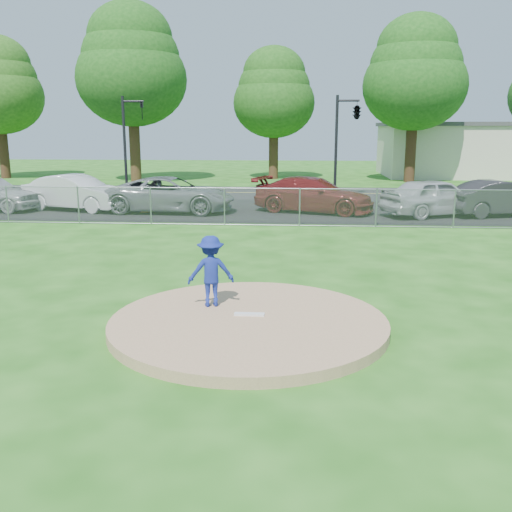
{
  "coord_description": "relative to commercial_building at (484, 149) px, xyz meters",
  "views": [
    {
      "loc": [
        0.92,
        -10.51,
        3.81
      ],
      "look_at": [
        0.0,
        2.0,
        1.0
      ],
      "focal_mm": 40.0,
      "sensor_mm": 36.0,
      "label": 1
    }
  ],
  "objects": [
    {
      "name": "ground",
      "position": [
        -16.0,
        -28.0,
        -2.16
      ],
      "size": [
        120.0,
        120.0,
        0.0
      ],
      "primitive_type": "plane",
      "color": "#1C5913",
      "rests_on": "ground"
    },
    {
      "name": "pitchers_mound",
      "position": [
        -16.0,
        -38.0,
        -2.06
      ],
      "size": [
        5.4,
        5.4,
        0.2
      ],
      "primitive_type": "cylinder",
      "color": "tan",
      "rests_on": "ground"
    },
    {
      "name": "pitching_rubber",
      "position": [
        -16.0,
        -37.8,
        -1.94
      ],
      "size": [
        0.6,
        0.15,
        0.04
      ],
      "primitive_type": "cube",
      "color": "white",
      "rests_on": "pitchers_mound"
    },
    {
      "name": "chain_link_fence",
      "position": [
        -16.0,
        -26.0,
        -1.41
      ],
      "size": [
        40.0,
        0.06,
        1.5
      ],
      "primitive_type": "cube",
      "color": "gray",
      "rests_on": "ground"
    },
    {
      "name": "parking_lot",
      "position": [
        -16.0,
        -21.5,
        -2.15
      ],
      "size": [
        50.0,
        8.0,
        0.01
      ],
      "primitive_type": "cube",
      "color": "black",
      "rests_on": "ground"
    },
    {
      "name": "street",
      "position": [
        -16.0,
        -14.0,
        -2.16
      ],
      "size": [
        60.0,
        7.0,
        0.01
      ],
      "primitive_type": "cube",
      "color": "black",
      "rests_on": "ground"
    },
    {
      "name": "commercial_building",
      "position": [
        0.0,
        0.0,
        0.0
      ],
      "size": [
        16.4,
        9.4,
        4.3
      ],
      "color": "beige",
      "rests_on": "ground"
    },
    {
      "name": "tree_left",
      "position": [
        -27.0,
        -7.0,
        6.08
      ],
      "size": [
        7.84,
        7.84,
        12.53
      ],
      "color": "#3B2615",
      "rests_on": "ground"
    },
    {
      "name": "tree_center",
      "position": [
        -17.0,
        -4.0,
        4.31
      ],
      "size": [
        6.16,
        6.16,
        9.84
      ],
      "color": "#3B2415",
      "rests_on": "ground"
    },
    {
      "name": "tree_right",
      "position": [
        -7.0,
        -6.0,
        5.49
      ],
      "size": [
        7.28,
        7.28,
        11.63
      ],
      "color": "#331E12",
      "rests_on": "ground"
    },
    {
      "name": "traffic_signal_left",
      "position": [
        -24.76,
        -16.0,
        1.2
      ],
      "size": [
        1.28,
        0.2,
        5.6
      ],
      "color": "black",
      "rests_on": "ground"
    },
    {
      "name": "traffic_signal_center",
      "position": [
        -12.03,
        -16.0,
        2.45
      ],
      "size": [
        1.42,
        2.48,
        5.6
      ],
      "color": "black",
      "rests_on": "ground"
    },
    {
      "name": "pitcher",
      "position": [
        -16.84,
        -37.22,
        -1.22
      ],
      "size": [
        1.06,
        0.75,
        1.48
      ],
      "primitive_type": "imported",
      "rotation": [
        0.0,
        0.0,
        3.37
      ],
      "color": "navy",
      "rests_on": "pitchers_mound"
    },
    {
      "name": "traffic_cone",
      "position": [
        -22.16,
        -22.6,
        -1.75
      ],
      "size": [
        0.41,
        0.41,
        0.8
      ],
      "primitive_type": "cone",
      "color": "orange",
      "rests_on": "parking_lot"
    },
    {
      "name": "parked_car_white",
      "position": [
        -25.56,
        -22.22,
        -1.32
      ],
      "size": [
        5.34,
        3.08,
        1.66
      ],
      "primitive_type": "imported",
      "rotation": [
        0.0,
        0.0,
        1.29
      ],
      "color": "silver",
      "rests_on": "parking_lot"
    },
    {
      "name": "parked_car_gray",
      "position": [
        -20.94,
        -22.5,
        -1.34
      ],
      "size": [
        5.98,
        2.99,
        1.63
      ],
      "primitive_type": "imported",
      "rotation": [
        0.0,
        0.0,
        1.52
      ],
      "color": "gray",
      "rests_on": "parking_lot"
    },
    {
      "name": "parked_car_darkred",
      "position": [
        -14.34,
        -22.04,
        -1.34
      ],
      "size": [
        5.97,
        3.88,
        1.61
      ],
      "primitive_type": "imported",
      "rotation": [
        0.0,
        0.0,
        1.25
      ],
      "color": "maroon",
      "rests_on": "parking_lot"
    },
    {
      "name": "parked_car_pearl",
      "position": [
        -8.99,
        -22.84,
        -1.31
      ],
      "size": [
        5.32,
        3.8,
        1.68
      ],
      "primitive_type": "imported",
      "rotation": [
        0.0,
        0.0,
        1.98
      ],
      "color": "#BABCBF",
      "rests_on": "parking_lot"
    },
    {
      "name": "parked_car_charcoal",
      "position": [
        -6.1,
        -22.58,
        -1.37
      ],
      "size": [
        5.02,
        2.95,
        1.56
      ],
      "primitive_type": "imported",
      "rotation": [
        0.0,
        0.0,
        1.86
      ],
      "color": "#27272A",
      "rests_on": "parking_lot"
    }
  ]
}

